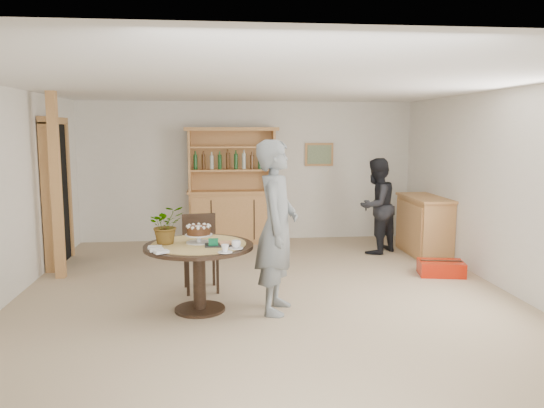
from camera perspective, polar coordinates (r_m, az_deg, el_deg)
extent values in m
plane|color=tan|center=(6.42, -0.58, -10.13)|extent=(7.00, 7.00, 0.00)
cube|color=white|center=(9.62, -2.60, 3.53)|extent=(6.00, 0.04, 2.50)
cube|color=white|center=(2.75, 6.47, -7.87)|extent=(6.00, 0.04, 2.50)
cube|color=white|center=(7.10, 24.30, 1.23)|extent=(0.04, 7.00, 2.50)
cube|color=white|center=(6.13, -0.62, 12.69)|extent=(6.00, 7.00, 0.04)
cube|color=tan|center=(9.74, 5.09, 5.33)|extent=(0.52, 0.03, 0.42)
cube|color=#59724C|center=(9.72, 5.11, 5.32)|extent=(0.44, 0.02, 0.34)
cube|color=black|center=(8.47, -22.20, 0.97)|extent=(0.10, 0.90, 2.10)
cube|color=tan|center=(7.99, -23.05, 0.54)|extent=(0.12, 0.10, 2.10)
cube|color=tan|center=(8.94, -21.20, 1.37)|extent=(0.12, 0.10, 2.10)
cube|color=tan|center=(8.41, -22.46, 8.30)|extent=(0.12, 1.10, 0.10)
cube|color=tan|center=(7.62, -22.20, 1.77)|extent=(0.12, 0.12, 2.50)
cube|color=tan|center=(9.45, -4.28, -1.45)|extent=(1.50, 0.50, 0.90)
cube|color=tan|center=(9.38, -4.31, 1.38)|extent=(1.56, 0.54, 0.04)
cube|color=tan|center=(9.44, -4.37, 4.77)|extent=(1.50, 0.04, 1.06)
cube|color=tan|center=(9.29, -8.86, 4.64)|extent=(0.04, 0.34, 1.06)
cube|color=tan|center=(9.34, 0.16, 4.75)|extent=(0.04, 0.34, 1.06)
cube|color=tan|center=(9.30, -4.33, 3.67)|extent=(1.44, 0.32, 0.03)
cube|color=tan|center=(9.28, -4.36, 6.13)|extent=(1.44, 0.32, 0.03)
cube|color=tan|center=(9.27, -4.38, 8.05)|extent=(1.62, 0.40, 0.06)
cylinder|color=#194C1E|center=(9.29, -7.81, 4.57)|extent=(0.07, 0.07, 0.28)
cylinder|color=#4C2D14|center=(9.28, -6.82, 4.59)|extent=(0.07, 0.07, 0.28)
cylinder|color=#B2BFB2|center=(9.28, -5.82, 4.60)|extent=(0.07, 0.07, 0.28)
cylinder|color=#194C1E|center=(9.29, -4.83, 4.62)|extent=(0.07, 0.07, 0.28)
cylinder|color=#4C2D14|center=(9.29, -3.84, 4.63)|extent=(0.07, 0.07, 0.28)
cylinder|color=#B2BFB2|center=(9.30, -2.86, 4.64)|extent=(0.07, 0.07, 0.28)
cylinder|color=#194C1E|center=(9.31, -1.87, 4.65)|extent=(0.07, 0.07, 0.28)
cylinder|color=#4C2D14|center=(9.32, -0.89, 4.66)|extent=(0.07, 0.07, 0.28)
cube|color=tan|center=(8.87, 16.04, -2.37)|extent=(0.50, 1.20, 0.90)
cube|color=tan|center=(8.80, 16.15, 0.64)|extent=(0.54, 1.26, 0.04)
cylinder|color=black|center=(5.88, -7.89, -4.53)|extent=(1.20, 1.20, 0.04)
cylinder|color=black|center=(5.97, -7.82, -8.00)|extent=(0.14, 0.14, 0.70)
cylinder|color=black|center=(6.08, -7.75, -11.13)|extent=(0.56, 0.56, 0.03)
cylinder|color=tan|center=(5.88, -7.89, -4.30)|extent=(1.04, 1.04, 0.01)
cube|color=black|center=(6.67, -7.64, -5.49)|extent=(0.47, 0.47, 0.04)
cube|color=black|center=(6.81, -7.86, -3.08)|extent=(0.42, 0.09, 0.46)
cube|color=black|center=(6.77, -7.89, -1.25)|extent=(0.42, 0.10, 0.05)
cube|color=black|center=(6.54, -9.02, -7.88)|extent=(0.03, 0.04, 0.44)
cube|color=black|center=(6.58, -5.86, -7.73)|extent=(0.03, 0.04, 0.44)
cube|color=black|center=(6.89, -9.27, -7.07)|extent=(0.04, 0.03, 0.44)
cube|color=black|center=(6.92, -6.28, -6.93)|extent=(0.03, 0.03, 0.44)
cylinder|color=white|center=(5.92, -7.88, -4.10)|extent=(0.28, 0.28, 0.01)
cylinder|color=white|center=(5.91, -7.89, -3.72)|extent=(0.05, 0.05, 0.08)
cylinder|color=white|center=(5.90, -7.89, -3.29)|extent=(0.30, 0.30, 0.01)
cylinder|color=#4F2B16|center=(5.90, -7.90, -2.82)|extent=(0.26, 0.26, 0.09)
cylinder|color=white|center=(5.89, -7.91, -2.38)|extent=(0.08, 0.08, 0.01)
sphere|color=white|center=(5.88, -6.74, -2.37)|extent=(0.04, 0.04, 0.04)
sphere|color=white|center=(5.94, -6.89, -2.27)|extent=(0.04, 0.04, 0.04)
sphere|color=white|center=(5.99, -7.31, -2.20)|extent=(0.04, 0.04, 0.04)
sphere|color=white|center=(6.01, -7.88, -2.18)|extent=(0.04, 0.04, 0.04)
sphere|color=white|center=(5.99, -8.45, -2.22)|extent=(0.04, 0.04, 0.04)
sphere|color=white|center=(5.95, -8.89, -2.30)|extent=(0.04, 0.04, 0.04)
sphere|color=white|center=(5.89, -9.08, -2.40)|extent=(0.04, 0.04, 0.04)
sphere|color=white|center=(5.83, -8.95, -2.51)|extent=(0.04, 0.04, 0.04)
sphere|color=white|center=(5.79, -8.54, -2.58)|extent=(0.04, 0.04, 0.04)
sphere|color=white|center=(5.77, -7.95, -2.60)|extent=(0.04, 0.04, 0.04)
sphere|color=white|center=(5.78, -7.35, -2.56)|extent=(0.04, 0.04, 0.04)
sphere|color=white|center=(5.83, -6.91, -2.48)|extent=(0.04, 0.04, 0.04)
imported|color=#3F7233|center=(5.90, -11.31, -2.19)|extent=(0.47, 0.44, 0.42)
cube|color=black|center=(5.75, -5.73, -4.41)|extent=(0.30, 0.20, 0.01)
cube|color=#0B6A3C|center=(5.75, -6.34, -4.09)|extent=(0.10, 0.10, 0.06)
cube|color=#0B6A3C|center=(5.74, -6.34, -3.75)|extent=(0.11, 0.02, 0.01)
cylinder|color=white|center=(5.60, -3.87, -4.75)|extent=(0.15, 0.15, 0.01)
imported|color=white|center=(5.59, -3.88, -4.33)|extent=(0.10, 0.10, 0.08)
cylinder|color=white|center=(5.43, -5.07, -5.17)|extent=(0.15, 0.15, 0.01)
imported|color=white|center=(5.42, -5.08, -4.75)|extent=(0.08, 0.08, 0.07)
cube|color=white|center=(5.71, -12.49, -4.57)|extent=(0.14, 0.08, 0.03)
cube|color=white|center=(5.59, -12.32, -4.83)|extent=(0.16, 0.11, 0.03)
cube|color=white|center=(5.49, -11.80, -5.06)|extent=(0.16, 0.14, 0.03)
imported|color=slate|center=(5.77, 0.51, -2.50)|extent=(0.63, 0.79, 1.89)
imported|color=black|center=(8.74, 11.14, -0.20)|extent=(0.95, 0.93, 1.55)
cube|color=#B91C09|center=(7.74, 17.72, -6.59)|extent=(0.67, 0.51, 0.20)
cube|color=black|center=(7.72, 17.76, -5.83)|extent=(0.56, 0.15, 0.01)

